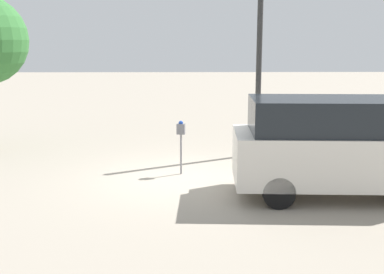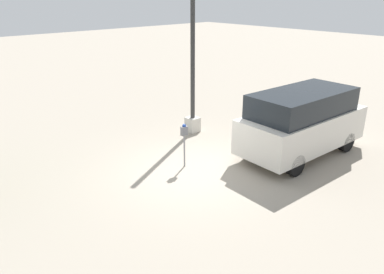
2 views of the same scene
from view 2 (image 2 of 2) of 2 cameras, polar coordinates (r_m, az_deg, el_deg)
name	(u,v)px [view 2 (image 2 of 2)]	position (r m, az deg, el deg)	size (l,w,h in m)	color
ground_plane	(191,171)	(10.97, -0.08, -5.22)	(80.00, 80.00, 0.00)	gray
parking_meter_near	(184,135)	(10.86, -1.19, 0.24)	(0.22, 0.15, 1.35)	gray
lamp_post	(193,84)	(13.49, 0.10, 8.01)	(0.44, 0.44, 5.59)	beige
parked_van	(302,121)	(12.15, 16.45, 2.34)	(4.49, 2.05, 2.10)	beige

